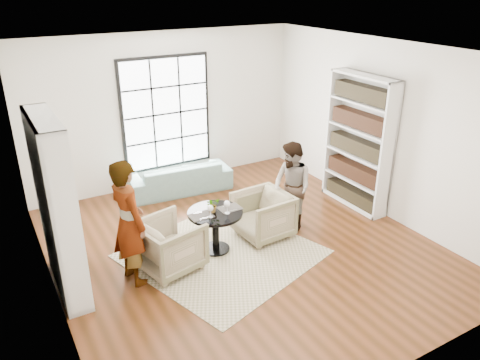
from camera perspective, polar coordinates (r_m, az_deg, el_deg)
ground at (r=7.43m, az=0.30°, el=-8.13°), size 6.00×6.00×0.00m
room_shell at (r=7.29m, az=-1.83°, el=2.27°), size 6.00×6.01×6.00m
rug at (r=7.26m, az=-2.20°, el=-8.96°), size 3.08×3.08×0.01m
pedestal_table at (r=7.11m, az=-3.02°, el=-5.20°), size 0.84×0.84×0.67m
sofa at (r=9.26m, az=-7.39°, el=0.38°), size 2.05×0.95×0.58m
armchair_left at (r=6.82m, az=-8.57°, el=-7.83°), size 1.01×0.99×0.77m
armchair_right at (r=7.56m, az=2.80°, el=-4.30°), size 0.87×0.85×0.75m
person_left at (r=6.42m, az=-13.40°, el=-5.10°), size 0.55×0.73×1.79m
person_right at (r=7.68m, az=6.32°, el=-0.85°), size 0.59×0.75×1.50m
placemat_left at (r=6.92m, az=-4.78°, el=-4.38°), size 0.34×0.27×0.01m
placemat_right at (r=7.11m, az=-1.26°, el=-3.46°), size 0.34×0.27×0.01m
cutlery_left at (r=6.91m, az=-4.78°, el=-4.33°), size 0.14×0.22×0.01m
cutlery_right at (r=7.11m, az=-1.26°, el=-3.41°), size 0.14×0.22×0.01m
wine_glass_left at (r=6.82m, az=-3.63°, el=-3.49°), size 0.09×0.09×0.20m
wine_glass_right at (r=6.91m, az=-1.58°, el=-2.98°), size 0.09×0.09×0.21m
flower_centerpiece at (r=6.98m, az=-3.37°, el=-3.05°), size 0.21×0.19×0.22m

